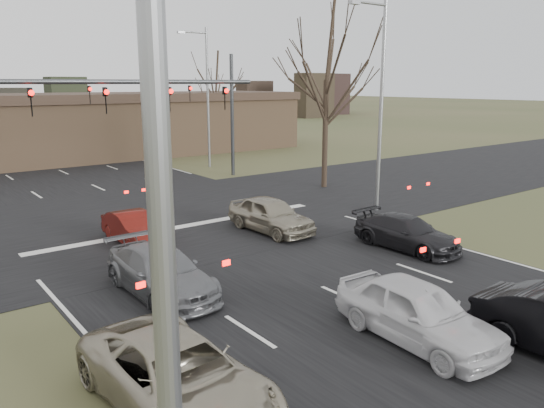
% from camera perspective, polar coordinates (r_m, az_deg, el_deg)
% --- Properties ---
extents(ground, '(360.00, 360.00, 0.00)m').
position_cam_1_polar(ground, '(14.13, 17.01, -13.55)').
color(ground, '#3B4525').
rests_on(ground, ground).
extents(road_cross, '(200.00, 14.00, 0.02)m').
position_cam_1_polar(road_cross, '(25.31, -11.45, -1.41)').
color(road_cross, black).
rests_on(road_cross, ground).
extents(building, '(42.40, 10.40, 5.30)m').
position_cam_1_polar(building, '(47.03, -21.79, 7.74)').
color(building, '#886749').
rests_on(building, ground).
extents(mast_arm_near, '(12.12, 0.24, 8.00)m').
position_cam_1_polar(mast_arm_near, '(20.90, -22.77, 8.94)').
color(mast_arm_near, '#383A3D').
rests_on(mast_arm_near, ground).
extents(mast_arm_far, '(11.12, 0.24, 8.00)m').
position_cam_1_polar(mast_arm_far, '(34.52, -8.34, 10.88)').
color(mast_arm_far, '#383A3D').
rests_on(mast_arm_far, ground).
extents(streetlight_left, '(2.34, 0.25, 10.00)m').
position_cam_1_polar(streetlight_left, '(3.65, -9.57, 3.63)').
color(streetlight_left, gray).
rests_on(streetlight_left, ground).
extents(streetlight_right_near, '(2.34, 0.25, 10.00)m').
position_cam_1_polar(streetlight_right_near, '(25.86, 11.44, 11.39)').
color(streetlight_right_near, gray).
rests_on(streetlight_right_near, ground).
extents(streetlight_right_far, '(2.34, 0.25, 10.00)m').
position_cam_1_polar(streetlight_right_far, '(39.53, -7.17, 11.98)').
color(streetlight_right_far, gray).
rests_on(streetlight_right_far, ground).
extents(tree_right_near, '(6.90, 6.90, 11.50)m').
position_cam_1_polar(tree_right_near, '(31.74, 5.98, 17.79)').
color(tree_right_near, black).
rests_on(tree_right_near, ground).
extents(tree_right_far, '(5.40, 5.40, 9.00)m').
position_cam_1_polar(tree_right_far, '(49.31, -6.13, 13.77)').
color(tree_right_far, black).
rests_on(tree_right_far, ground).
extents(car_silver_suv, '(2.56, 5.14, 1.40)m').
position_cam_1_polar(car_silver_suv, '(10.77, -10.16, -17.79)').
color(car_silver_suv, '#9E9580').
rests_on(car_silver_suv, ground).
extents(car_white_sedan, '(2.02, 4.53, 1.51)m').
position_cam_1_polar(car_white_sedan, '(13.54, 15.35, -11.11)').
color(car_white_sedan, silver).
rests_on(car_white_sedan, ground).
extents(car_charcoal_sedan, '(1.92, 4.38, 1.25)m').
position_cam_1_polar(car_charcoal_sedan, '(20.70, 14.28, -3.01)').
color(car_charcoal_sedan, black).
rests_on(car_charcoal_sedan, ground).
extents(car_grey_ahead, '(2.00, 4.79, 1.38)m').
position_cam_1_polar(car_grey_ahead, '(16.19, -11.89, -7.14)').
color(car_grey_ahead, slate).
rests_on(car_grey_ahead, ground).
extents(car_red_ahead, '(1.30, 3.72, 1.22)m').
position_cam_1_polar(car_red_ahead, '(21.46, -14.68, -2.51)').
color(car_red_ahead, '#54100C').
rests_on(car_red_ahead, ground).
extents(car_silver_ahead, '(1.89, 4.41, 1.48)m').
position_cam_1_polar(car_silver_ahead, '(22.31, -0.15, -1.15)').
color(car_silver_ahead, gray).
rests_on(car_silver_ahead, ground).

